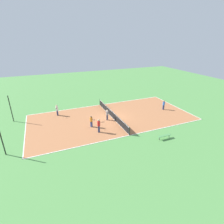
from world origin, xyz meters
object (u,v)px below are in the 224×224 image
Objects in this scene: player_baseline_gray at (107,114)px; tennis_ball_left_sideline at (162,107)px; player_near_blue at (164,104)px; bench at (164,136)px; fence_post_back_left at (1,138)px; fence_post_back_right at (11,109)px; tennis_ball_right_alley at (123,120)px; tennis_ball_near_net at (138,114)px; tennis_ball_midcourt at (123,106)px; player_near_white at (57,109)px; player_coach_red at (99,125)px; player_center_orange at (91,121)px; tennis_net at (112,114)px.

tennis_ball_left_sideline is (1.10, -10.82, -0.88)m from player_baseline_gray.
player_near_blue is at bearing 150.21° from tennis_ball_left_sideline.
bench is at bearing -110.39° from player_near_blue.
tennis_ball_left_sideline is at bearing -78.53° from fence_post_back_left.
tennis_ball_left_sideline is (0.92, -0.53, -0.87)m from player_near_blue.
player_near_blue is 23.63m from fence_post_back_right.
tennis_ball_right_alley is 1.00× the size of tennis_ball_near_net.
tennis_ball_midcourt is at bearing 64.40° from tennis_ball_left_sideline.
tennis_ball_midcourt is at bearing 102.42° from player_near_white.
player_baseline_gray is (3.00, -2.29, -0.15)m from player_coach_red.
player_coach_red is at bearing 172.79° from player_baseline_gray.
tennis_ball_left_sideline is 24.04m from fence_post_back_right.
player_center_orange is (-5.75, -3.85, -0.07)m from player_near_white.
fence_post_back_left is at bearing 107.19° from tennis_net.
player_near_blue is at bearing -80.47° from fence_post_back_left.
tennis_ball_right_alley is 8.94m from tennis_ball_left_sideline.
bench is at bearing -102.40° from fence_post_back_left.
tennis_net is 7.10× the size of player_center_orange.
player_baseline_gray reaches higher than tennis_ball_midcourt.
tennis_ball_right_alley is at bearing 103.52° from tennis_ball_left_sideline.
bench is at bearing 57.41° from player_near_white.
tennis_ball_left_sideline is 0.02× the size of fence_post_back_left.
player_coach_red is at bearing -8.97° from player_center_orange.
tennis_ball_right_alley is (0.22, -4.90, -0.90)m from player_center_orange.
tennis_net is 2.94× the size of fence_post_back_right.
fence_post_back_left is 8.57m from fence_post_back_right.
player_coach_red is at bearing 107.35° from tennis_ball_left_sideline.
tennis_ball_near_net is at bearing -94.91° from bench.
tennis_net is 169.70× the size of tennis_ball_left_sideline.
player_near_white is 11.22m from tennis_ball_midcourt.
player_baseline_gray is at bearing 89.45° from player_center_orange.
player_coach_red is at bearing 44.56° from player_near_white.
tennis_net is at bearing 77.25° from player_near_white.
fence_post_back_left reaches higher than tennis_ball_near_net.
player_center_orange is 23.91× the size of tennis_ball_left_sideline.
player_near_white is 6.92m from player_center_orange.
player_near_white is 10.40m from tennis_ball_right_alley.
fence_post_back_right is at bearing 158.65° from player_coach_red.
player_near_blue is at bearing -101.45° from fence_post_back_right.
player_baseline_gray is 2.51m from tennis_ball_right_alley.
tennis_ball_right_alley is at bearing -155.35° from player_near_blue.
fence_post_back_left is at bearing 180.00° from fence_post_back_right.
player_near_blue is (3.18, -12.58, -0.17)m from player_coach_red.
player_coach_red reaches higher than tennis_ball_near_net.
bench is 7.53m from tennis_ball_near_net.
player_coach_red reaches higher than tennis_net.
player_center_orange is at bearing 115.32° from tennis_net.
tennis_ball_left_sideline is at bearing -54.03° from player_baseline_gray.
fence_post_back_left reaches higher than player_baseline_gray.
player_near_white is 17.47m from player_near_blue.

